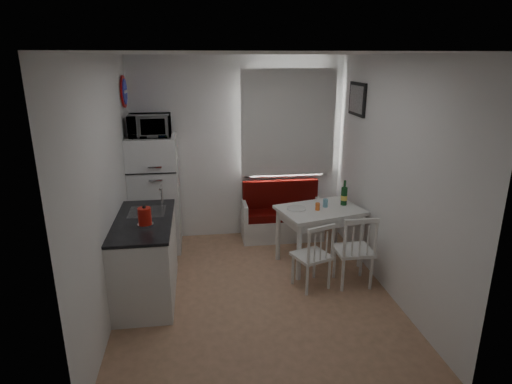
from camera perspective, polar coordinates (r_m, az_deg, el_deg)
floor at (r=5.01m, az=-0.10°, el=-13.26°), size 3.00×3.50×0.02m
ceiling at (r=4.30m, az=-0.12°, el=18.00°), size 3.00×3.50×0.02m
wall_back at (r=6.17m, az=-2.34°, el=5.69°), size 3.00×0.02×2.60m
wall_front at (r=2.87m, az=4.70°, el=-8.64°), size 3.00×0.02×2.60m
wall_left at (r=4.54m, az=-19.22°, el=0.35°), size 0.02×3.50×2.60m
wall_right at (r=4.91m, az=17.51°, el=1.78°), size 0.02×3.50×2.60m
window at (r=6.19m, az=4.19°, el=8.75°), size 1.22×0.06×1.47m
curtain at (r=6.12m, az=4.34°, el=9.12°), size 1.35×0.02×1.50m
kitchen_counter at (r=4.93m, az=-14.45°, el=-8.37°), size 0.62×1.32×1.16m
wall_sign at (r=5.80m, az=-17.12°, el=12.68°), size 0.03×0.40×0.40m
picture_frame at (r=5.77m, az=13.32°, el=11.96°), size 0.04×0.52×0.42m
bench at (r=6.32m, az=3.44°, el=-3.72°), size 1.17×0.45×0.84m
dining_table at (r=5.46m, az=8.51°, el=-3.03°), size 1.14×0.93×0.75m
chair_left at (r=4.88m, az=7.72°, el=-7.69°), size 0.48×0.48×0.43m
chair_right at (r=5.00m, az=13.33°, el=-6.78°), size 0.42×0.40×0.47m
fridge at (r=5.96m, az=-13.29°, el=-0.25°), size 0.63×0.63×1.58m
microwave at (r=5.71m, az=-13.99°, el=8.60°), size 0.52×0.35×0.29m
kettle at (r=4.53m, az=-14.62°, el=-3.16°), size 0.16×0.16×0.22m
wine_bottle at (r=5.57m, az=11.69°, el=-0.09°), size 0.08×0.08×0.33m
drinking_glass_orange at (r=5.35m, az=8.21°, el=-1.93°), size 0.06×0.06×0.09m
drinking_glass_blue at (r=5.48m, az=9.24°, el=-1.46°), size 0.06×0.06×0.10m
plate at (r=5.37m, az=5.42°, el=-2.20°), size 0.24×0.24×0.02m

